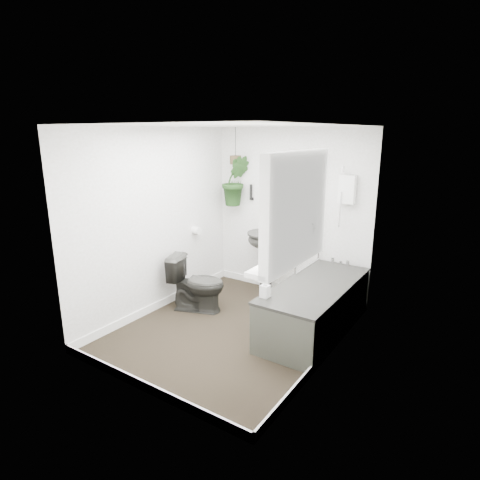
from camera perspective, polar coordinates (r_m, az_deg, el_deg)
The scene contains 22 objects.
floor at distance 4.82m, azimuth -1.01°, elevation -12.66°, with size 2.30×2.80×0.02m, color black.
ceiling at distance 4.26m, azimuth -1.16°, elevation 16.13°, with size 2.30×2.80×0.02m, color white.
wall_back at distance 5.59m, azimuth 7.18°, elevation 3.81°, with size 2.30×0.02×2.30m, color white.
wall_front at distance 3.38m, azimuth -14.81°, elevation -4.12°, with size 2.30×0.02×2.30m, color white.
wall_left at distance 5.13m, azimuth -11.82°, elevation 2.59°, with size 0.02×2.80×2.30m, color white.
wall_right at distance 3.88m, azimuth 13.17°, elevation -1.53°, with size 0.02×2.80×2.30m, color white.
skirting at distance 4.79m, azimuth -1.01°, elevation -12.03°, with size 2.30×2.80×0.10m, color white.
bathtub at distance 4.74m, azimuth 10.60°, elevation -9.39°, with size 0.72×1.72×0.58m, color black, non-canonical shape.
bath_screen at distance 4.99m, azimuth 9.90°, elevation 3.87°, with size 0.04×0.72×1.40m, color silver, non-canonical shape.
shower_box at distance 5.15m, azimuth 15.00°, elevation 6.98°, with size 0.20×0.10×0.35m, color white.
oval_mirror at distance 5.59m, azimuth 5.13°, elevation 7.51°, with size 0.46×0.03×0.62m, color beige.
wall_sconce at distance 5.80m, azimuth 1.56°, elevation 6.84°, with size 0.04×0.04×0.22m, color black.
toilet_roll_holder at distance 5.65m, azimuth -6.23°, elevation 1.36°, with size 0.11×0.11×0.11m, color white.
window_recess at distance 3.16m, azimuth 8.00°, elevation 4.29°, with size 0.08×1.00×0.90m, color white.
window_sill at distance 3.29m, azimuth 6.63°, elevation -2.76°, with size 0.18×1.00×0.04m, color white.
window_blinds at distance 3.18m, azimuth 7.27°, elevation 4.39°, with size 0.01×0.86×0.76m, color white.
toilet at distance 5.19m, azimuth -6.13°, elevation -6.15°, with size 0.40×0.70×0.72m, color black.
pedestal_sink at distance 5.63m, azimuth 3.73°, elevation -3.36°, with size 0.53×0.45×0.91m, color black, non-canonical shape.
sill_plant at distance 3.51m, azimuth 9.21°, elevation 0.75°, with size 0.23×0.20×0.25m, color black.
hanging_plant at distance 5.79m, azimuth -0.64°, elevation 8.41°, with size 0.39×0.32×0.71m, color black.
soap_bottle at distance 4.16m, azimuth 3.60°, elevation -6.87°, with size 0.09×0.09×0.20m, color #312A29.
hanging_pot at distance 5.76m, azimuth -0.64°, elevation 11.33°, with size 0.16×0.16×0.12m, color #3F311F.
Camera 1 is at (2.42, -3.50, 2.24)m, focal length 30.00 mm.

